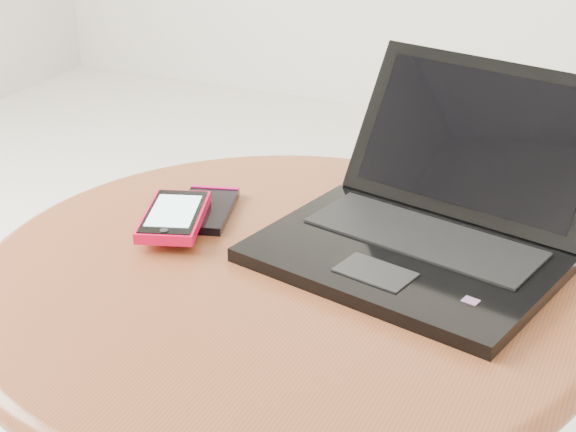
% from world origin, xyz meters
% --- Properties ---
extents(table, '(0.69, 0.69, 0.55)m').
position_xyz_m(table, '(-0.11, -0.09, 0.43)').
color(table, brown).
rests_on(table, ground).
extents(laptop, '(0.38, 0.39, 0.19)m').
position_xyz_m(laptop, '(0.01, 0.01, 0.58)').
color(laptop, black).
rests_on(laptop, table).
extents(phone_black, '(0.09, 0.13, 0.01)m').
position_xyz_m(phone_black, '(-0.26, -0.01, 0.55)').
color(phone_black, black).
rests_on(phone_black, table).
extents(phone_pink, '(0.11, 0.14, 0.02)m').
position_xyz_m(phone_pink, '(-0.27, -0.06, 0.57)').
color(phone_pink, '#E90634').
rests_on(phone_pink, phone_black).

